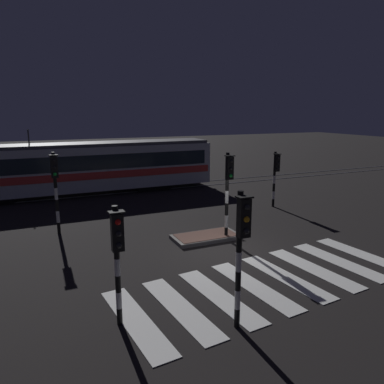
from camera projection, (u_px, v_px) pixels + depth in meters
The scene contains 11 objects.
ground_plane at pixel (226, 252), 14.04m from camera, with size 120.00×120.00×0.00m, color black.
rail_near at pixel (139, 191), 24.41m from camera, with size 80.00×0.12×0.03m, color #59595E.
rail_far at pixel (133, 187), 25.69m from camera, with size 80.00×0.12×0.03m, color #59595E.
crosswalk_zebra at pixel (270, 281), 11.57m from camera, with size 9.90×4.60×0.02m.
traffic_island at pixel (206, 237), 15.42m from camera, with size 2.76×1.35×0.18m.
traffic_light_kerb_mid_left at pixel (241, 241), 8.60m from camera, with size 0.36×0.42×3.43m.
traffic_light_corner_far_right at pixel (276, 171), 20.13m from camera, with size 0.36×0.42×3.05m.
traffic_light_median_centre at pixel (228, 183), 14.84m from camera, with size 0.36×0.42×3.60m.
traffic_light_corner_near_left at pixel (117, 249), 8.77m from camera, with size 0.36×0.42×3.05m.
traffic_light_corner_far_left at pixel (55, 181), 15.55m from camera, with size 0.36×0.42×3.53m.
tram at pixel (77, 167), 23.18m from camera, with size 17.55×2.58×4.15m.
Camera 1 is at (-6.62, -11.52, 5.22)m, focal length 34.80 mm.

